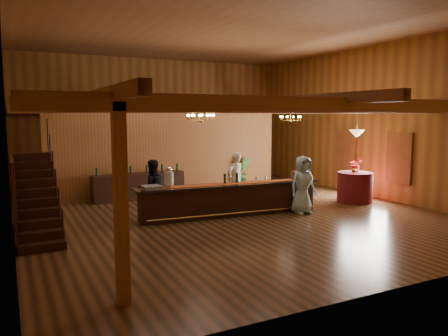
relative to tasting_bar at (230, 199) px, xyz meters
name	(u,v)px	position (x,y,z in m)	size (l,w,h in m)	color
floor	(223,210)	(0.11, 0.73, -0.49)	(14.00, 14.00, 0.00)	brown
ceiling	(223,32)	(0.11, 0.73, 5.01)	(14.00, 14.00, 0.00)	brown
wall_back	(154,121)	(0.11, 7.73, 2.26)	(12.00, 0.10, 5.50)	#A6702C
wall_front	(408,130)	(0.11, -6.27, 2.26)	(12.00, 0.10, 5.50)	#A6702C
wall_left	(7,125)	(-5.89, 0.73, 2.26)	(0.10, 14.00, 5.50)	#A6702C
wall_right	(367,122)	(6.11, 0.73, 2.26)	(0.10, 14.00, 5.50)	#A6702C
beam_grid	(216,108)	(0.11, 1.24, 2.76)	(11.90, 13.90, 0.39)	brown
support_posts	(230,162)	(0.11, 0.23, 1.11)	(9.20, 10.20, 3.20)	brown
partition_wall	(170,154)	(-0.39, 4.23, 1.06)	(9.00, 0.18, 3.10)	brown
window_right_front	(399,158)	(6.06, -0.87, 1.06)	(0.12, 1.05, 1.75)	white
window_right_back	(346,152)	(6.06, 1.73, 1.06)	(0.12, 1.05, 1.75)	white
staircase	(37,197)	(-5.34, -0.01, 0.51)	(1.00, 2.80, 2.00)	black
backroom_boxes	(159,174)	(-0.18, 6.23, 0.04)	(4.10, 0.60, 1.10)	black
tasting_bar	(230,199)	(0.00, 0.00, 0.00)	(5.78, 1.20, 0.97)	black
beverage_dispenser	(169,177)	(-1.85, 0.20, 0.76)	(0.26, 0.26, 0.60)	silver
glass_rack_tray	(151,187)	(-2.39, 0.15, 0.52)	(0.50, 0.50, 0.10)	gray
raffle_drum	(296,174)	(2.24, -0.23, 0.65)	(0.34, 0.24, 0.30)	brown
bar_bottle_0	(225,179)	(-0.12, 0.12, 0.62)	(0.07, 0.07, 0.30)	black
bar_bottle_1	(237,178)	(0.28, 0.09, 0.62)	(0.07, 0.07, 0.30)	black
backbar_shelf	(139,186)	(-1.75, 3.73, -0.02)	(3.32, 0.52, 0.94)	black
round_table	(355,187)	(4.82, -0.11, 0.03)	(1.20, 1.20, 1.03)	#3B110F
chandelier_left	(201,117)	(-0.83, 0.27, 2.45)	(0.80, 0.80, 0.41)	gold
chandelier_right	(290,118)	(3.82, 2.38, 2.40)	(0.80, 0.80, 0.47)	gold
pendant_lamp	(357,133)	(4.82, -0.11, 1.92)	(0.52, 0.52, 0.90)	gold
bartender	(235,180)	(0.58, 0.79, 0.43)	(0.67, 0.44, 1.84)	white
staff_second	(152,189)	(-2.22, 0.67, 0.38)	(0.84, 0.65, 1.73)	black
guest	(303,185)	(2.09, -0.78, 0.41)	(0.87, 0.57, 1.78)	#A2CCDB
floor_plant	(242,173)	(2.63, 4.01, 0.18)	(0.74, 0.59, 1.34)	#3C762D
table_flowers	(356,165)	(4.94, 0.01, 0.80)	(0.46, 0.40, 0.51)	red
table_vase	(354,168)	(4.81, -0.06, 0.69)	(0.14, 0.14, 0.28)	gold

